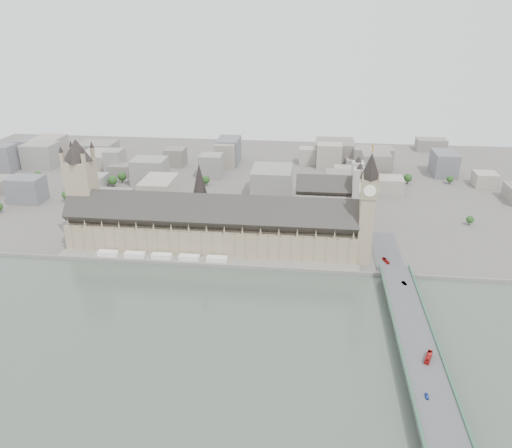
# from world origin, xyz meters

# --- Properties ---
(ground) EXTENTS (900.00, 900.00, 0.00)m
(ground) POSITION_xyz_m (0.00, 0.00, 0.00)
(ground) COLOR #595651
(ground) RESTS_ON ground
(river_thames) EXTENTS (600.00, 600.00, 0.00)m
(river_thames) POSITION_xyz_m (0.00, -165.00, 0.00)
(river_thames) COLOR #414D43
(river_thames) RESTS_ON ground
(embankment_wall) EXTENTS (600.00, 1.50, 3.00)m
(embankment_wall) POSITION_xyz_m (0.00, -15.00, 1.50)
(embankment_wall) COLOR slate
(embankment_wall) RESTS_ON ground
(river_terrace) EXTENTS (270.00, 15.00, 2.00)m
(river_terrace) POSITION_xyz_m (0.00, -7.50, 1.00)
(river_terrace) COLOR slate
(river_terrace) RESTS_ON ground
(terrace_tents) EXTENTS (118.00, 7.00, 4.00)m
(terrace_tents) POSITION_xyz_m (-40.00, -7.00, 4.00)
(terrace_tents) COLOR white
(terrace_tents) RESTS_ON river_terrace
(palace_of_westminster) EXTENTS (265.00, 40.73, 55.44)m
(palace_of_westminster) POSITION_xyz_m (0.00, 19.70, 22.71)
(palace_of_westminster) COLOR gray
(palace_of_westminster) RESTS_ON ground
(elizabeth_tower) EXTENTS (17.00, 17.00, 107.50)m
(elizabeth_tower) POSITION_xyz_m (138.00, 8.00, 58.09)
(elizabeth_tower) COLOR gray
(elizabeth_tower) RESTS_ON ground
(victoria_tower) EXTENTS (30.00, 30.00, 100.00)m
(victoria_tower) POSITION_xyz_m (-122.00, 26.00, 55.20)
(victoria_tower) COLOR gray
(victoria_tower) RESTS_ON ground
(central_tower) EXTENTS (13.00, 13.00, 48.00)m
(central_tower) POSITION_xyz_m (-10.00, 26.00, 57.92)
(central_tower) COLOR gray
(central_tower) RESTS_ON ground
(westminster_bridge) EXTENTS (25.00, 325.00, 10.25)m
(westminster_bridge) POSITION_xyz_m (162.00, -87.50, 5.12)
(westminster_bridge) COLOR #474749
(westminster_bridge) RESTS_ON ground
(bridge_parapets) EXTENTS (25.00, 235.00, 1.15)m
(bridge_parapets) POSITION_xyz_m (162.00, -132.00, 10.82)
(bridge_parapets) COLOR #335C45
(bridge_parapets) RESTS_ON westminster_bridge
(westminster_abbey) EXTENTS (68.00, 36.00, 64.00)m
(westminster_abbey) POSITION_xyz_m (110.92, 95.00, 25.08)
(westminster_abbey) COLOR #A69F96
(westminster_abbey) RESTS_ON ground
(city_skyline_inland) EXTENTS (720.00, 360.00, 38.00)m
(city_skyline_inland) POSITION_xyz_m (0.00, 245.00, 19.00)
(city_skyline_inland) COLOR gray
(city_skyline_inland) RESTS_ON ground
(park_trees) EXTENTS (110.00, 30.00, 15.00)m
(park_trees) POSITION_xyz_m (-10.00, 60.00, 7.50)
(park_trees) COLOR #194016
(park_trees) RESTS_ON ground
(red_bus_north) EXTENTS (5.35, 9.97, 2.72)m
(red_bus_north) POSITION_xyz_m (155.51, -9.00, 11.61)
(red_bus_north) COLOR maroon
(red_bus_north) RESTS_ON westminster_bridge
(red_bus_south) EXTENTS (7.16, 12.44, 3.41)m
(red_bus_south) POSITION_xyz_m (165.23, -136.39, 11.96)
(red_bus_south) COLOR red
(red_bus_south) RESTS_ON westminster_bridge
(car_blue) EXTENTS (1.87, 4.53, 1.54)m
(car_blue) POSITION_xyz_m (157.87, -169.85, 11.02)
(car_blue) COLOR #18379C
(car_blue) RESTS_ON westminster_bridge
(car_silver) EXTENTS (3.65, 5.28, 1.65)m
(car_silver) POSITION_xyz_m (165.24, -44.57, 11.07)
(car_silver) COLOR gray
(car_silver) RESTS_ON westminster_bridge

